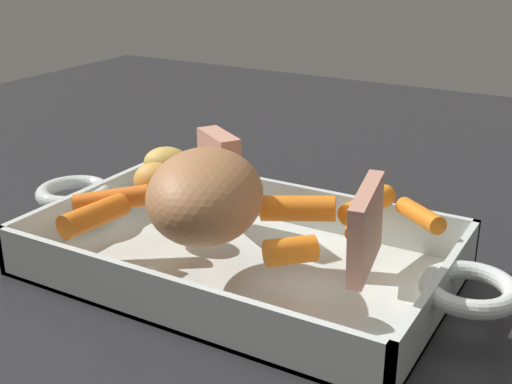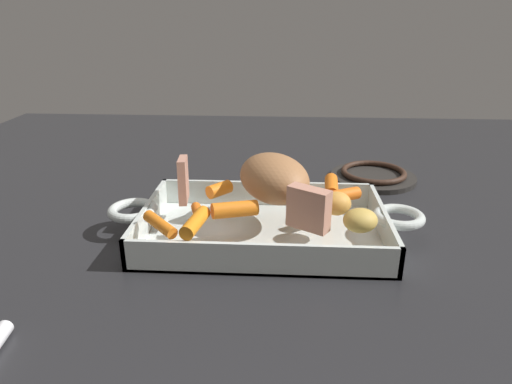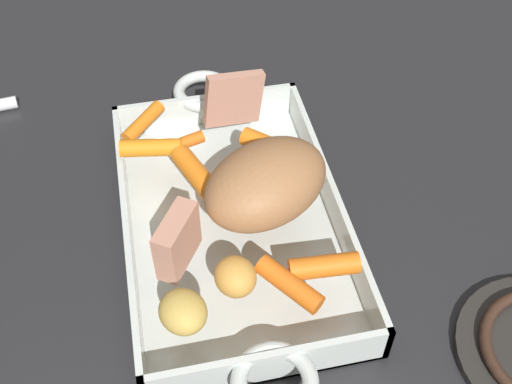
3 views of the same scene
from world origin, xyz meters
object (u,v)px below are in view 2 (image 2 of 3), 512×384
(baby_carrot_northeast, at_px, (160,224))
(roast_slice_outer, at_px, (309,208))
(baby_carrot_center_right, at_px, (197,212))
(potato_whole, at_px, (336,203))
(baby_carrot_southeast, at_px, (331,186))
(baby_carrot_short, at_px, (235,209))
(roast_slice_thin, at_px, (183,180))
(baby_carrot_southwest, at_px, (195,222))
(roasting_dish, at_px, (264,227))
(baby_carrot_center_left, at_px, (219,189))
(baby_carrot_northwest, at_px, (342,196))
(stove_burner_rear, at_px, (373,175))
(potato_corner, at_px, (360,220))
(pork_roast, at_px, (274,178))

(baby_carrot_northeast, bearing_deg, roast_slice_outer, -175.12)
(baby_carrot_center_right, relative_size, potato_whole, 0.92)
(baby_carrot_southeast, bearing_deg, baby_carrot_short, 34.57)
(roast_slice_thin, height_order, baby_carrot_center_right, roast_slice_thin)
(baby_carrot_southeast, relative_size, baby_carrot_southwest, 0.98)
(roast_slice_outer, bearing_deg, roasting_dish, -44.93)
(baby_carrot_short, bearing_deg, baby_carrot_center_left, -67.19)
(roast_slice_thin, relative_size, baby_carrot_southeast, 1.00)
(potato_whole, bearing_deg, baby_carrot_short, 6.56)
(baby_carrot_northwest, xyz_separation_m, potato_whole, (0.01, 0.05, 0.01))
(roast_slice_outer, distance_m, baby_carrot_center_left, 0.18)
(roast_slice_outer, bearing_deg, baby_carrot_center_right, -10.33)
(baby_carrot_center_right, bearing_deg, baby_carrot_short, -178.11)
(baby_carrot_center_right, height_order, stove_burner_rear, baby_carrot_center_right)
(baby_carrot_northeast, xyz_separation_m, potato_corner, (-0.28, -0.01, 0.01))
(baby_carrot_northeast, relative_size, baby_carrot_center_left, 1.55)
(potato_whole, height_order, potato_corner, potato_whole)
(pork_roast, height_order, potato_corner, pork_roast)
(baby_carrot_southeast, relative_size, baby_carrot_center_right, 1.70)
(baby_carrot_southwest, height_order, baby_carrot_northwest, baby_carrot_northwest)
(pork_roast, height_order, potato_whole, pork_roast)
(baby_carrot_southwest, xyz_separation_m, baby_carrot_center_right, (0.00, -0.04, -0.00))
(baby_carrot_northwest, bearing_deg, roast_slice_outer, 59.20)
(potato_whole, bearing_deg, baby_carrot_center_left, -18.85)
(baby_carrot_short, height_order, baby_carrot_northeast, baby_carrot_short)
(roast_slice_outer, distance_m, baby_carrot_center_right, 0.17)
(roast_slice_thin, xyz_separation_m, baby_carrot_northeast, (0.01, 0.11, -0.03))
(pork_roast, bearing_deg, baby_carrot_northeast, 36.87)
(roasting_dish, xyz_separation_m, baby_carrot_northwest, (-0.12, -0.03, 0.04))
(baby_carrot_southwest, bearing_deg, pork_roast, -133.69)
(roasting_dish, distance_m, pork_roast, 0.08)
(pork_roast, height_order, baby_carrot_center_left, pork_roast)
(baby_carrot_southwest, distance_m, potato_corner, 0.23)
(baby_carrot_short, xyz_separation_m, potato_corner, (-0.18, 0.04, 0.00))
(roast_slice_outer, height_order, baby_carrot_southeast, roast_slice_outer)
(baby_carrot_southwest, distance_m, baby_carrot_center_left, 0.13)
(roast_slice_thin, bearing_deg, roast_slice_outer, 154.75)
(roast_slice_thin, bearing_deg, baby_carrot_center_left, -159.98)
(potato_corner, relative_size, stove_burner_rear, 0.28)
(baby_carrot_southeast, bearing_deg, baby_carrot_southwest, 36.26)
(baby_carrot_short, height_order, baby_carrot_center_left, baby_carrot_short)
(baby_carrot_center_right, distance_m, baby_carrot_center_left, 0.09)
(baby_carrot_center_right, height_order, potato_corner, potato_corner)
(pork_roast, distance_m, stove_burner_rear, 0.32)
(pork_roast, xyz_separation_m, baby_carrot_center_left, (0.09, -0.01, -0.03))
(baby_carrot_southwest, bearing_deg, baby_carrot_center_right, -83.50)
(baby_carrot_southeast, distance_m, baby_carrot_southwest, 0.25)
(pork_roast, height_order, baby_carrot_short, pork_roast)
(roasting_dish, distance_m, baby_carrot_short, 0.07)
(baby_carrot_short, bearing_deg, stove_burner_rear, -130.93)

